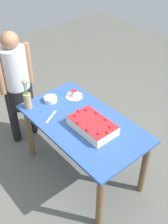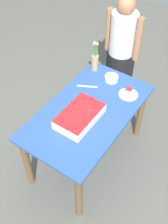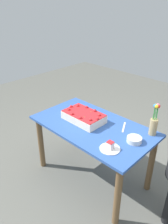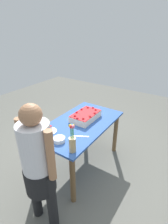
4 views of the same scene
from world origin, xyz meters
The scene contains 8 objects.
ground_plane centered at (0.00, 0.00, 0.00)m, with size 8.00×8.00×0.00m, color #5F5F57.
dining_table centered at (0.00, 0.00, 0.64)m, with size 1.39×0.78×0.77m.
sheet_cake centered at (-0.15, 0.00, 0.83)m, with size 0.47×0.29×0.12m.
serving_plate_with_slice centered at (0.42, -0.22, 0.80)m, with size 0.20×0.20×0.08m.
cake_knife centered at (0.28, 0.20, 0.77)m, with size 0.22×0.02×0.00m, color silver.
flower_vase centered at (0.58, 0.30, 0.91)m, with size 0.08×0.08×0.35m.
fruit_bowl centered at (0.52, 0.05, 0.80)m, with size 0.15×0.15×0.05m, color silver.
person_standing centered at (0.99, 0.20, 0.85)m, with size 0.31×0.45×1.49m.
Camera 4 is at (1.82, 1.29, 2.06)m, focal length 28.00 mm.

